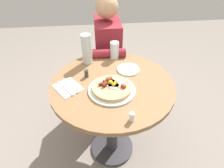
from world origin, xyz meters
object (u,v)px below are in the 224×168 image
object	(u,v)px
water_glass	(115,50)
bread_plate	(128,69)
dining_table	(112,102)
water_bottle	(87,49)
fork	(65,88)
salt_shaker	(132,117)
pizza_plate	(112,90)
breakfast_pizza	(112,87)
person_seated	(108,63)
knife	(70,86)
pepper_shaker	(86,73)

from	to	relation	value
water_glass	bread_plate	bearing A→B (deg)	23.56
dining_table	water_bottle	xyz separation A→B (m)	(-0.27, -0.16, 0.29)
bread_plate	fork	distance (m)	0.46
salt_shaker	bread_plate	bearing A→B (deg)	172.10
bread_plate	salt_shaker	world-z (taller)	salt_shaker
pizza_plate	water_bottle	xyz separation A→B (m)	(-0.35, -0.15, 0.11)
breakfast_pizza	bread_plate	size ratio (longest dim) A/B	1.51
dining_table	salt_shaker	size ratio (longest dim) A/B	15.52
breakfast_pizza	water_bottle	world-z (taller)	water_bottle
dining_table	water_bottle	size ratio (longest dim) A/B	3.65
salt_shaker	pizza_plate	bearing A→B (deg)	-162.77
pizza_plate	water_bottle	world-z (taller)	water_bottle
pizza_plate	person_seated	bearing A→B (deg)	177.28
breakfast_pizza	water_glass	bearing A→B (deg)	171.01
fork	water_glass	xyz separation A→B (m)	(-0.35, 0.35, 0.06)
pizza_plate	knife	world-z (taller)	pizza_plate
breakfast_pizza	knife	size ratio (longest dim) A/B	1.35
person_seated	pizza_plate	xyz separation A→B (m)	(0.70, -0.03, 0.24)
salt_shaker	breakfast_pizza	bearing A→B (deg)	-163.08
knife	person_seated	bearing A→B (deg)	120.42
dining_table	breakfast_pizza	distance (m)	0.22
fork	knife	size ratio (longest dim) A/B	1.00
dining_table	knife	xyz separation A→B (m)	(0.01, -0.27, 0.18)
person_seated	knife	bearing A→B (deg)	-25.01
water_bottle	salt_shaker	size ratio (longest dim) A/B	4.26
person_seated	pizza_plate	world-z (taller)	person_seated
breakfast_pizza	water_bottle	size ratio (longest dim) A/B	1.09
fork	pepper_shaker	bearing A→B (deg)	96.81
dining_table	water_glass	bearing A→B (deg)	170.62
water_glass	water_bottle	distance (m)	0.22
breakfast_pizza	fork	distance (m)	0.29
dining_table	pizza_plate	xyz separation A→B (m)	(0.08, -0.01, 0.18)
dining_table	pepper_shaker	bearing A→B (deg)	-116.89
dining_table	pepper_shaker	size ratio (longest dim) A/B	15.18
bread_plate	fork	bearing A→B (deg)	-68.69
bread_plate	water_glass	bearing A→B (deg)	-156.44
water_glass	water_bottle	world-z (taller)	water_bottle
knife	salt_shaker	bearing A→B (deg)	12.13
person_seated	pepper_shaker	bearing A→B (deg)	-19.62
bread_plate	water_glass	size ratio (longest dim) A/B	1.22
pizza_plate	bread_plate	bearing A→B (deg)	146.69
fork	water_glass	world-z (taller)	water_glass
dining_table	person_seated	bearing A→B (deg)	177.91
salt_shaker	pepper_shaker	world-z (taller)	pepper_shaker
knife	water_bottle	distance (m)	0.32
water_glass	fork	bearing A→B (deg)	-45.21
dining_table	pepper_shaker	xyz separation A→B (m)	(-0.08, -0.17, 0.20)
person_seated	water_bottle	size ratio (longest dim) A/B	5.08
pepper_shaker	salt_shaker	bearing A→B (deg)	29.39
pizza_plate	bread_plate	world-z (taller)	pizza_plate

